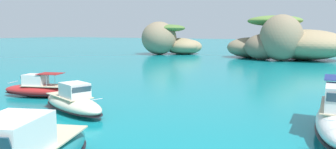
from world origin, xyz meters
name	(u,v)px	position (x,y,z in m)	size (l,w,h in m)	color
islet_large	(286,42)	(2.53, 58.42, 3.27)	(26.54, 19.64, 8.20)	#84755B
islet_small	(169,40)	(-23.01, 60.45, 3.13)	(14.97, 14.54, 7.36)	#84755B
motorboat_red	(39,89)	(-10.05, 12.30, 0.63)	(6.48, 3.55, 1.95)	red
motorboat_cream	(73,102)	(-3.89, 9.70, 0.67)	(7.05, 4.25, 2.00)	beige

